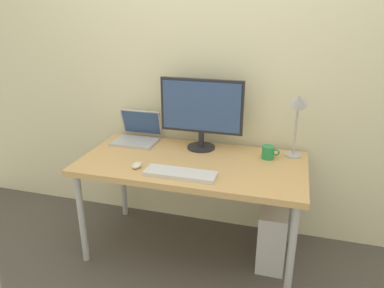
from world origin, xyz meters
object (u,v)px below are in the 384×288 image
at_px(monitor, 202,110).
at_px(mouse, 137,165).
at_px(desk_lamp, 298,110).
at_px(laptop, 138,134).
at_px(desk, 192,169).
at_px(computer_tower, 273,234).
at_px(coffee_mug, 268,152).
at_px(keyboard, 180,174).

distance_m(monitor, mouse, 0.60).
bearing_deg(mouse, desk_lamp, 24.70).
height_order(laptop, mouse, laptop).
distance_m(desk, computer_tower, 0.71).
bearing_deg(coffee_mug, monitor, 173.27).
height_order(monitor, laptop, monitor).
height_order(monitor, coffee_mug, monitor).
relative_size(desk_lamp, keyboard, 1.06).
relative_size(desk, keyboard, 3.38).
bearing_deg(laptop, desk_lamp, -0.94).
xyz_separation_m(desk, coffee_mug, (0.48, 0.18, 0.10)).
xyz_separation_m(mouse, computer_tower, (0.87, 0.24, -0.51)).
distance_m(laptop, coffee_mug, 0.99).
bearing_deg(monitor, mouse, -125.41).
relative_size(desk, mouse, 16.50).
bearing_deg(laptop, coffee_mug, -4.43).
bearing_deg(desk_lamp, coffee_mug, -160.56).
relative_size(laptop, desk_lamp, 0.69).
xyz_separation_m(desk, laptop, (-0.50, 0.26, 0.11)).
bearing_deg(mouse, desk, 32.71).
bearing_deg(desk_lamp, monitor, -179.92).
relative_size(keyboard, mouse, 4.89).
bearing_deg(monitor, keyboard, -91.24).
height_order(laptop, desk_lamp, desk_lamp).
xyz_separation_m(monitor, coffee_mug, (0.48, -0.06, -0.24)).
bearing_deg(desk, coffee_mug, 20.78).
relative_size(desk, coffee_mug, 12.68).
bearing_deg(mouse, laptop, 113.15).
bearing_deg(desk, computer_tower, 3.96).
xyz_separation_m(keyboard, computer_tower, (0.57, 0.27, -0.51)).
relative_size(desk, computer_tower, 3.54).
bearing_deg(monitor, desk_lamp, 0.08).
bearing_deg(monitor, computer_tower, -19.62).
relative_size(monitor, laptop, 1.83).
relative_size(laptop, coffee_mug, 2.73).
bearing_deg(desk_lamp, mouse, -155.30).
distance_m(desk, keyboard, 0.24).
height_order(desk, desk_lamp, desk_lamp).
xyz_separation_m(mouse, coffee_mug, (0.79, 0.38, 0.03)).
relative_size(monitor, keyboard, 1.33).
bearing_deg(keyboard, coffee_mug, 40.26).
height_order(desk, laptop, laptop).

